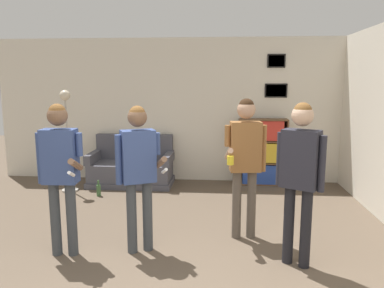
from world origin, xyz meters
The scene contains 9 objects.
wall_back centered at (0.01, 4.56, 1.35)m, with size 7.74×0.08×2.70m.
couch centered at (-1.19, 4.15, 0.30)m, with size 1.53×0.80×0.90m.
bookshelf centered at (1.22, 4.34, 0.61)m, with size 0.88×0.30×1.22m.
floor_lamp centered at (-2.17, 3.60, 1.12)m, with size 0.28×0.28×1.76m.
person_player_foreground_left centered at (-1.24, 1.23, 1.03)m, with size 0.51×0.44×1.67m.
person_player_foreground_center centered at (-0.43, 1.39, 1.01)m, with size 0.59×0.39×1.65m.
person_watcher_holding_cup centered at (0.75, 1.86, 1.05)m, with size 0.50×0.46×1.71m.
person_spectator_near_bookshelf centered at (1.26, 1.20, 1.05)m, with size 0.44×0.35×1.70m.
bottle_on_floor centered at (-1.57, 3.36, 0.11)m, with size 0.07×0.07×0.27m.
Camera 1 is at (0.47, -2.54, 1.90)m, focal length 35.00 mm.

